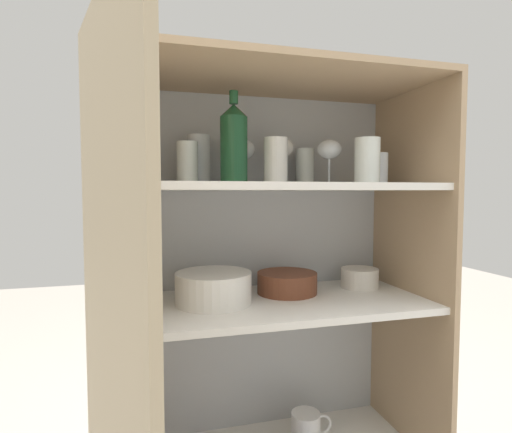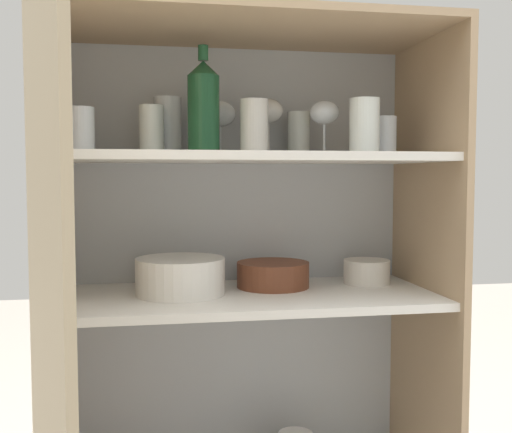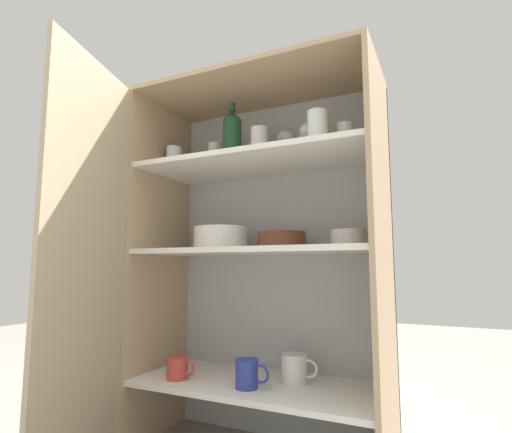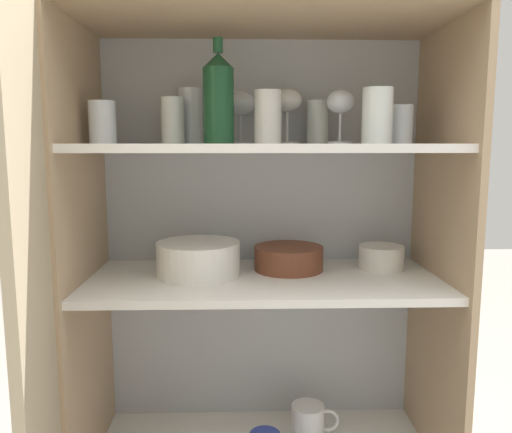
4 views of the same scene
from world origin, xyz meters
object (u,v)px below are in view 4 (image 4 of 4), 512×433
Objects in this scene: mixing_bowl_large at (289,257)px; serving_bowl_small at (381,256)px; plate_stack_white at (198,259)px; wine_bottle at (218,98)px.

serving_bowl_small is at bearing 1.06° from mixing_bowl_large.
mixing_bowl_large is at bearing -178.94° from serving_bowl_small.
plate_stack_white is 0.25m from mixing_bowl_large.
plate_stack_white is at bearing -173.18° from serving_bowl_small.
serving_bowl_small is (0.26, 0.00, -0.00)m from mixing_bowl_large.
serving_bowl_small is (0.50, 0.06, -0.01)m from plate_stack_white.
serving_bowl_small is at bearing 9.67° from wine_bottle.
plate_stack_white reaches higher than mixing_bowl_large.
wine_bottle is 1.17× the size of plate_stack_white.
wine_bottle is at bearing -15.20° from plate_stack_white.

